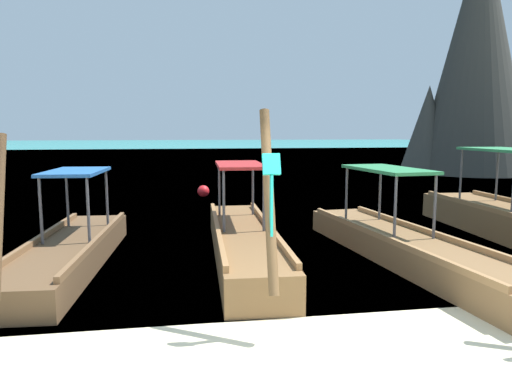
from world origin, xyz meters
TOP-DOWN VIEW (x-y plane):
  - ground at (0.00, 0.00)m, footprint 120.00×120.00m
  - sea_water at (0.00, 61.40)m, footprint 120.00×120.00m
  - longtail_boat_pink_ribbon at (-3.18, 4.23)m, footprint 1.41×5.59m
  - longtail_boat_turquoise_ribbon at (-0.09, 4.29)m, footprint 1.27×6.52m
  - longtail_boat_blue_ribbon at (2.81, 3.51)m, footprint 1.75×6.90m
  - karst_rock at (14.94, 20.12)m, footprint 6.98×6.13m
  - mooring_buoy_near at (-0.39, 12.66)m, footprint 0.43×0.43m

SIDE VIEW (x-z plane):
  - ground at x=0.00m, z-range 0.00..0.00m
  - sea_water at x=0.00m, z-range 0.00..0.00m
  - mooring_buoy_near at x=-0.39m, z-range 0.00..0.43m
  - longtail_boat_blue_ribbon at x=2.81m, z-range -0.84..1.43m
  - longtail_boat_pink_ribbon at x=-3.18m, z-range -0.88..1.48m
  - longtail_boat_turquoise_ribbon at x=-0.09m, z-range -0.98..1.66m
  - karst_rock at x=14.94m, z-range -0.32..13.24m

